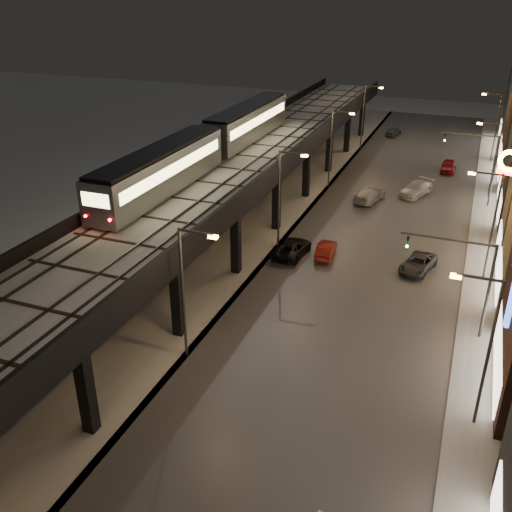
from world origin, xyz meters
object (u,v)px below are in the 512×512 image
(car_mid_dark, at_px, (369,195))
(car_onc_dark, at_px, (418,264))
(car_mid_silver, at_px, (292,249))
(subway_train, at_px, (210,142))
(car_onc_white, at_px, (416,189))
(car_far_white, at_px, (393,132))
(car_near_white, at_px, (326,250))
(car_onc_red, at_px, (448,166))

(car_mid_dark, relative_size, car_onc_dark, 1.14)
(car_mid_silver, relative_size, car_mid_dark, 0.96)
(subway_train, relative_size, car_onc_white, 6.93)
(car_mid_silver, relative_size, car_far_white, 1.28)
(car_near_white, distance_m, car_mid_dark, 15.35)
(car_far_white, height_order, car_onc_white, car_onc_white)
(subway_train, height_order, car_far_white, subway_train)
(car_mid_dark, height_order, car_onc_white, same)
(car_mid_silver, bearing_deg, car_onc_white, -107.82)
(subway_train, xyz_separation_m, car_onc_white, (17.77, 16.08, -7.60))
(car_onc_dark, xyz_separation_m, car_onc_red, (0.18, 29.61, 0.09))
(car_near_white, xyz_separation_m, car_far_white, (-1.43, 46.22, 0.01))
(car_far_white, bearing_deg, car_mid_dark, 105.17)
(car_near_white, distance_m, car_mid_silver, 2.97)
(car_far_white, xyz_separation_m, car_onc_dark, (9.32, -46.12, -0.03))
(car_mid_dark, xyz_separation_m, car_far_white, (-2.23, 30.89, -0.09))
(car_far_white, bearing_deg, car_onc_dark, 112.45)
(subway_train, distance_m, car_far_white, 45.17)
(car_mid_silver, height_order, car_far_white, car_mid_silver)
(car_near_white, height_order, car_far_white, car_far_white)
(subway_train, distance_m, car_mid_dark, 19.55)
(car_near_white, height_order, car_onc_red, car_onc_red)
(car_mid_silver, xyz_separation_m, car_far_white, (1.41, 47.10, -0.03))
(subway_train, distance_m, car_onc_red, 34.45)
(car_onc_dark, distance_m, car_onc_white, 19.24)
(car_near_white, xyz_separation_m, car_mid_silver, (-2.84, -0.88, 0.04))
(subway_train, xyz_separation_m, car_mid_silver, (9.57, -3.96, -7.66))
(car_mid_silver, bearing_deg, car_mid_dark, -98.24)
(subway_train, bearing_deg, car_mid_dark, 42.81)
(car_near_white, xyz_separation_m, car_onc_red, (8.07, 29.71, 0.08))
(subway_train, relative_size, car_mid_silver, 7.24)
(car_onc_dark, bearing_deg, car_mid_silver, -161.45)
(subway_train, height_order, car_onc_red, subway_train)
(subway_train, distance_m, car_onc_white, 25.14)
(car_mid_silver, xyz_separation_m, car_mid_dark, (3.64, 16.21, 0.06))
(car_near_white, bearing_deg, car_mid_dark, -97.37)
(car_near_white, bearing_deg, car_onc_dark, 176.31)
(car_onc_dark, bearing_deg, subway_train, -175.01)
(car_mid_silver, bearing_deg, subway_train, -18.06)
(car_far_white, relative_size, car_onc_white, 0.74)
(subway_train, bearing_deg, car_mid_silver, -22.49)
(car_near_white, xyz_separation_m, car_onc_white, (5.36, 19.16, 0.11))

